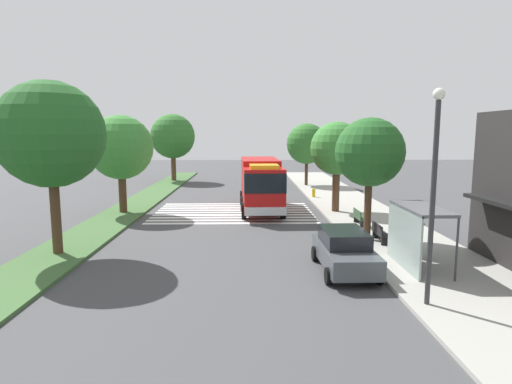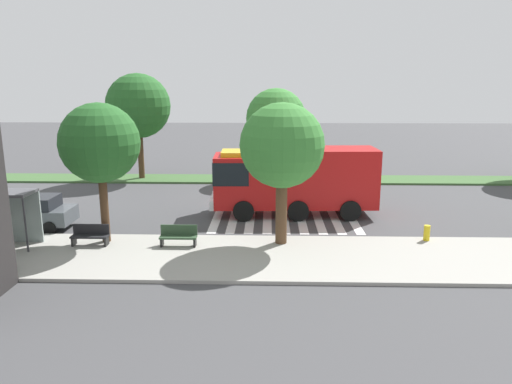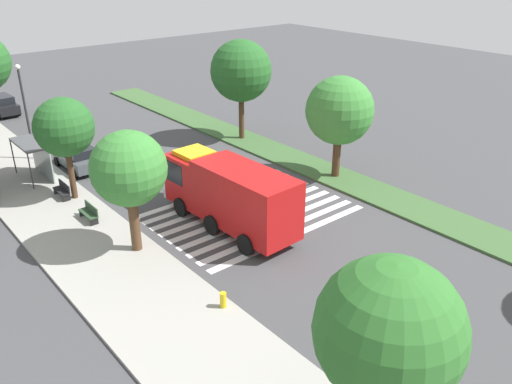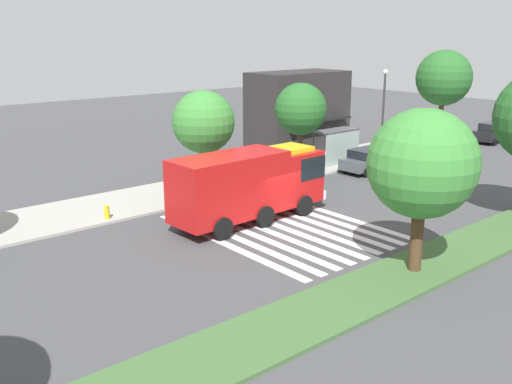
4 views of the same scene
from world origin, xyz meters
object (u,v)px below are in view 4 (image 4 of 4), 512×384
at_px(fire_hydrant, 107,212).
at_px(parked_car_mid, 493,132).
at_px(parked_car_west, 369,160).
at_px(bench_west_of_shelter, 257,174).
at_px(sidewalk_tree_west, 204,123).
at_px(street_lamp, 383,107).
at_px(sidewalk_tree_east, 444,78).
at_px(fire_truck, 252,182).
at_px(bench_near_shelter, 300,165).
at_px(bus_stop_shelter, 339,140).
at_px(sidewalk_tree_center, 301,109).
at_px(median_tree_west, 422,164).

bearing_deg(fire_hydrant, parked_car_mid, -2.70).
height_order(parked_car_west, parked_car_mid, parked_car_mid).
xyz_separation_m(parked_car_west, bench_west_of_shelter, (-7.94, 2.71, -0.27)).
xyz_separation_m(parked_car_mid, sidewalk_tree_west, (-29.58, 2.20, 3.53)).
xyz_separation_m(street_lamp, fire_hydrant, (-22.64, -0.10, -3.56)).
xyz_separation_m(bench_west_of_shelter, sidewalk_tree_west, (-4.47, -0.51, 3.85)).
bearing_deg(sidewalk_tree_east, street_lamp, -177.28).
bearing_deg(sidewalk_tree_east, fire_truck, -168.38).
distance_m(bench_near_shelter, street_lamp, 8.51).
xyz_separation_m(parked_car_west, fire_hydrant, (-18.98, 1.70, -0.37)).
relative_size(parked_car_mid, street_lamp, 0.67).
bearing_deg(parked_car_mid, bus_stop_shelter, 168.71).
height_order(fire_truck, sidewalk_tree_center, sidewalk_tree_center).
bearing_deg(fire_truck, sidewalk_tree_west, 80.86).
height_order(street_lamp, sidewalk_tree_east, sidewalk_tree_east).
height_order(parked_car_west, street_lamp, street_lamp).
xyz_separation_m(parked_car_mid, fire_hydrant, (-36.15, 1.70, -0.41)).
height_order(parked_car_west, sidewalk_tree_center, sidewalk_tree_center).
relative_size(sidewalk_tree_center, fire_hydrant, 8.78).
distance_m(fire_truck, street_lamp, 17.49).
xyz_separation_m(street_lamp, sidewalk_tree_center, (-8.25, 0.40, 0.49)).
bearing_deg(sidewalk_tree_east, parked_car_west, -169.67).
height_order(parked_car_mid, median_tree_west, median_tree_west).
bearing_deg(street_lamp, median_tree_west, -138.30).
relative_size(sidewalk_tree_west, fire_hydrant, 8.80).
xyz_separation_m(bus_stop_shelter, fire_hydrant, (-18.92, -1.01, -1.40)).
xyz_separation_m(bench_west_of_shelter, street_lamp, (11.61, -0.91, 3.46)).
distance_m(parked_car_west, sidewalk_tree_west, 13.10).
relative_size(fire_truck, bench_near_shelter, 5.61).
distance_m(parked_car_mid, sidewalk_tree_center, 22.17).
xyz_separation_m(bench_near_shelter, bench_west_of_shelter, (-3.88, 0.00, 0.00)).
distance_m(parked_car_mid, median_tree_west, 32.24).
height_order(bus_stop_shelter, street_lamp, street_lamp).
distance_m(bench_near_shelter, sidewalk_tree_east, 16.94).
xyz_separation_m(sidewalk_tree_west, sidewalk_tree_center, (7.82, 0.00, 0.10)).
bearing_deg(parked_car_west, fire_truck, -168.09).
bearing_deg(fire_hydrant, bus_stop_shelter, 3.07).
distance_m(parked_car_west, sidewalk_tree_center, 6.28).
xyz_separation_m(street_lamp, sidewalk_tree_west, (-16.07, 0.40, 0.39)).
xyz_separation_m(bus_stop_shelter, bench_west_of_shelter, (-7.88, -0.01, -1.30)).
bearing_deg(sidewalk_tree_west, sidewalk_tree_east, 0.00).
relative_size(bench_west_of_shelter, sidewalk_tree_center, 0.26).
bearing_deg(street_lamp, fire_hydrant, -179.75).
relative_size(bus_stop_shelter, bench_west_of_shelter, 2.19).
xyz_separation_m(bus_stop_shelter, sidewalk_tree_center, (-4.53, -0.51, 2.65)).
bearing_deg(bench_west_of_shelter, sidewalk_tree_west, -173.52).
bearing_deg(fire_hydrant, bench_west_of_shelter, 5.22).
distance_m(bus_stop_shelter, bench_west_of_shelter, 7.98).
bearing_deg(bench_near_shelter, fire_hydrant, -176.13).
bearing_deg(sidewalk_tree_east, median_tree_west, -149.01).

